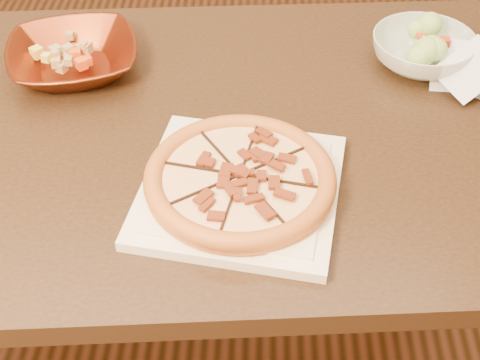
{
  "coord_description": "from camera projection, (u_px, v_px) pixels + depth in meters",
  "views": [
    {
      "loc": [
        0.17,
        -0.99,
        1.47
      ],
      "look_at": [
        0.15,
        -0.26,
        0.78
      ],
      "focal_mm": 50.0,
      "sensor_mm": 36.0,
      "label": 1
    }
  ],
  "objects": [
    {
      "name": "bronze_bowl",
      "position": [
        74.0,
        59.0,
        1.24
      ],
      "size": [
        0.29,
        0.29,
        0.06
      ],
      "primitive_type": "imported",
      "rotation": [
        0.0,
        0.0,
        0.25
      ],
      "color": "maroon",
      "rests_on": "dining_table"
    },
    {
      "name": "pizza",
      "position": [
        240.0,
        178.0,
        1.0
      ],
      "size": [
        0.29,
        0.29,
        0.03
      ],
      "color": "#B56035",
      "rests_on": "plate"
    },
    {
      "name": "cling_film",
      "position": [
        476.0,
        76.0,
        1.21
      ],
      "size": [
        0.18,
        0.16,
        0.05
      ],
      "primitive_type": null,
      "rotation": [
        0.0,
        0.0,
        -0.21
      ],
      "color": "white",
      "rests_on": "dining_table"
    },
    {
      "name": "plate",
      "position": [
        240.0,
        189.0,
        1.02
      ],
      "size": [
        0.34,
        0.34,
        0.02
      ],
      "color": "white",
      "rests_on": "dining_table"
    },
    {
      "name": "floor",
      "position": [
        186.0,
        332.0,
        1.73
      ],
      "size": [
        4.0,
        4.0,
        0.02
      ],
      "primitive_type": "cube",
      "color": "#502A1B",
      "rests_on": "ground"
    },
    {
      "name": "dining_table",
      "position": [
        196.0,
        172.0,
        1.23
      ],
      "size": [
        1.33,
        0.92,
        0.75
      ],
      "color": "#332416",
      "rests_on": "floor"
    },
    {
      "name": "salad_bowl",
      "position": [
        422.0,
        51.0,
        1.26
      ],
      "size": [
        0.23,
        0.23,
        0.06
      ],
      "primitive_type": "imported",
      "rotation": [
        0.0,
        0.0,
        -0.23
      ],
      "color": "silver",
      "rests_on": "dining_table"
    },
    {
      "name": "salad",
      "position": [
        427.0,
        29.0,
        1.23
      ],
      "size": [
        0.08,
        0.11,
        0.04
      ],
      "color": "#B2E06E",
      "rests_on": "salad_bowl"
    },
    {
      "name": "mixed_dish",
      "position": [
        69.0,
        38.0,
        1.21
      ],
      "size": [
        0.1,
        0.11,
        0.03
      ],
      "color": "tan",
      "rests_on": "bronze_bowl"
    }
  ]
}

